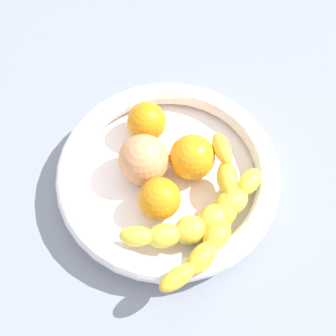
{
  "coord_description": "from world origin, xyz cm",
  "views": [
    {
      "loc": [
        -18.23,
        24.34,
        62.35
      ],
      "look_at": [
        0.0,
        0.0,
        7.77
      ],
      "focal_mm": 48.57,
      "sensor_mm": 36.0,
      "label": 1
    }
  ],
  "objects_px": {
    "banana_draped_right": "(215,217)",
    "orange_front": "(160,199)",
    "fruit_bowl": "(168,175)",
    "banana_draped_left": "(200,219)",
    "peach_blush": "(144,160)",
    "orange_mid_right": "(147,122)",
    "orange_mid_left": "(192,157)"
  },
  "relations": [
    {
      "from": "orange_front",
      "to": "orange_mid_right",
      "type": "relative_size",
      "value": 0.99
    },
    {
      "from": "peach_blush",
      "to": "orange_mid_left",
      "type": "bearing_deg",
      "value": -138.28
    },
    {
      "from": "banana_draped_left",
      "to": "orange_mid_right",
      "type": "xyz_separation_m",
      "value": [
        0.15,
        -0.08,
        0.0
      ]
    },
    {
      "from": "banana_draped_right",
      "to": "orange_front",
      "type": "distance_m",
      "value": 0.08
    },
    {
      "from": "orange_mid_right",
      "to": "banana_draped_left",
      "type": "bearing_deg",
      "value": 152.3
    },
    {
      "from": "orange_front",
      "to": "orange_mid_left",
      "type": "bearing_deg",
      "value": -89.16
    },
    {
      "from": "fruit_bowl",
      "to": "banana_draped_right",
      "type": "bearing_deg",
      "value": 166.18
    },
    {
      "from": "orange_front",
      "to": "orange_mid_left",
      "type": "height_order",
      "value": "orange_mid_left"
    },
    {
      "from": "banana_draped_left",
      "to": "banana_draped_right",
      "type": "distance_m",
      "value": 0.02
    },
    {
      "from": "banana_draped_right",
      "to": "orange_front",
      "type": "bearing_deg",
      "value": 15.57
    },
    {
      "from": "banana_draped_left",
      "to": "peach_blush",
      "type": "relative_size",
      "value": 2.79
    },
    {
      "from": "orange_mid_left",
      "to": "peach_blush",
      "type": "bearing_deg",
      "value": 41.72
    },
    {
      "from": "banana_draped_right",
      "to": "orange_front",
      "type": "height_order",
      "value": "same"
    },
    {
      "from": "orange_front",
      "to": "orange_mid_right",
      "type": "bearing_deg",
      "value": -44.07
    },
    {
      "from": "banana_draped_left",
      "to": "orange_mid_right",
      "type": "height_order",
      "value": "orange_mid_right"
    },
    {
      "from": "banana_draped_right",
      "to": "peach_blush",
      "type": "xyz_separation_m",
      "value": [
        0.13,
        -0.01,
        0.0
      ]
    },
    {
      "from": "fruit_bowl",
      "to": "banana_draped_right",
      "type": "xyz_separation_m",
      "value": [
        -0.09,
        0.02,
        0.02
      ]
    },
    {
      "from": "fruit_bowl",
      "to": "orange_mid_right",
      "type": "xyz_separation_m",
      "value": [
        0.07,
        -0.04,
        0.02
      ]
    },
    {
      "from": "fruit_bowl",
      "to": "orange_mid_right",
      "type": "relative_size",
      "value": 5.38
    },
    {
      "from": "banana_draped_left",
      "to": "banana_draped_right",
      "type": "relative_size",
      "value": 0.85
    },
    {
      "from": "orange_mid_left",
      "to": "orange_mid_right",
      "type": "xyz_separation_m",
      "value": [
        0.09,
        -0.01,
        -0.0
      ]
    },
    {
      "from": "banana_draped_right",
      "to": "peach_blush",
      "type": "height_order",
      "value": "peach_blush"
    },
    {
      "from": "orange_front",
      "to": "orange_mid_left",
      "type": "xyz_separation_m",
      "value": [
        0.0,
        -0.08,
        0.0
      ]
    },
    {
      "from": "fruit_bowl",
      "to": "banana_draped_left",
      "type": "bearing_deg",
      "value": 155.96
    },
    {
      "from": "fruit_bowl",
      "to": "orange_mid_left",
      "type": "xyz_separation_m",
      "value": [
        -0.02,
        -0.03,
        0.02
      ]
    },
    {
      "from": "orange_mid_left",
      "to": "orange_mid_right",
      "type": "distance_m",
      "value": 0.09
    },
    {
      "from": "fruit_bowl",
      "to": "banana_draped_left",
      "type": "relative_size",
      "value": 1.59
    },
    {
      "from": "orange_front",
      "to": "banana_draped_left",
      "type": "bearing_deg",
      "value": -171.31
    },
    {
      "from": "orange_mid_right",
      "to": "peach_blush",
      "type": "height_order",
      "value": "peach_blush"
    },
    {
      "from": "banana_draped_right",
      "to": "orange_mid_right",
      "type": "distance_m",
      "value": 0.18
    },
    {
      "from": "banana_draped_right",
      "to": "orange_mid_right",
      "type": "xyz_separation_m",
      "value": [
        0.16,
        -0.07,
        -0.0
      ]
    },
    {
      "from": "orange_mid_left",
      "to": "banana_draped_right",
      "type": "bearing_deg",
      "value": 143.52
    }
  ]
}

